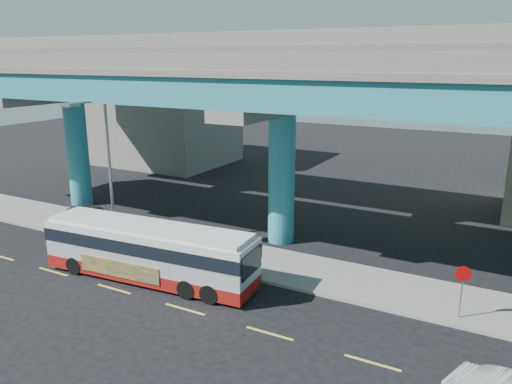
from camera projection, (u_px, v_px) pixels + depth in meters
The scene contains 9 objects.
ground at pixel (189, 306), 21.24m from camera, with size 120.00×120.00×0.00m, color black.
sidewalk at pixel (252, 260), 25.89m from camera, with size 70.00×4.00×0.15m, color gray.
lane_markings at pixel (185, 309), 20.98m from camera, with size 58.00×0.12×0.01m.
viaduct at pixel (284, 79), 26.58m from camera, with size 52.00×12.40×11.70m.
building_concrete at pixel (166, 117), 49.63m from camera, with size 12.00×10.00×9.00m, color gray.
transit_bus at pixel (149, 250), 23.47m from camera, with size 10.82×3.13×2.74m.
parked_car at pixel (93, 215), 30.91m from camera, with size 3.83×1.77×1.27m, color #2F2E33.
street_lamp at pixel (101, 152), 26.41m from camera, with size 0.50×2.63×8.14m.
stop_sign at pixel (463, 281), 19.63m from camera, with size 0.64×0.25×2.23m.
Camera 1 is at (11.66, -15.55, 10.25)m, focal length 35.00 mm.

